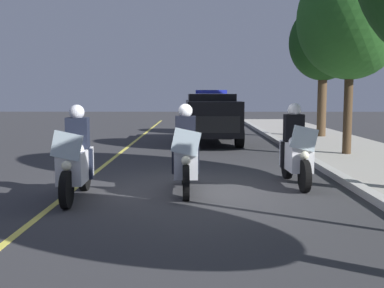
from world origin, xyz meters
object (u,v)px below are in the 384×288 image
(police_motorcycle_lead_right, at_px, (185,156))
(tree_behind_suv, at_px, (324,43))
(police_suv, at_px, (211,116))
(police_motorcycle_trailing, at_px, (295,152))
(police_motorcycle_lead_left, at_px, (76,161))
(tree_far_back, at_px, (351,19))

(police_motorcycle_lead_right, bearing_deg, tree_behind_suv, 153.19)
(police_suv, height_order, tree_behind_suv, tree_behind_suv)
(police_motorcycle_trailing, height_order, tree_behind_suv, tree_behind_suv)
(police_motorcycle_lead_left, bearing_deg, tree_behind_suv, 147.02)
(police_motorcycle_lead_left, bearing_deg, police_suv, 164.03)
(police_motorcycle_trailing, bearing_deg, police_motorcycle_lead_right, -72.78)
(police_motorcycle_lead_right, relative_size, tree_behind_suv, 0.39)
(tree_far_back, bearing_deg, police_motorcycle_trailing, -29.41)
(police_motorcycle_lead_right, bearing_deg, police_motorcycle_lead_left, -72.46)
(tree_behind_suv, bearing_deg, police_motorcycle_lead_left, -32.98)
(police_motorcycle_lead_right, distance_m, police_suv, 9.12)
(tree_behind_suv, bearing_deg, police_motorcycle_trailing, -17.59)
(police_motorcycle_lead_right, height_order, tree_behind_suv, tree_behind_suv)
(police_motorcycle_trailing, xyz_separation_m, tree_behind_suv, (-10.28, 3.26, 3.32))
(police_motorcycle_lead_left, xyz_separation_m, police_motorcycle_lead_right, (-0.63, 1.99, 0.00))
(police_motorcycle_trailing, relative_size, tree_behind_suv, 0.39)
(tree_far_back, bearing_deg, tree_behind_suv, 172.50)
(police_motorcycle_lead_right, bearing_deg, police_motorcycle_trailing, 107.22)
(police_suv, xyz_separation_m, tree_behind_suv, (-1.92, 4.77, 2.95))
(tree_far_back, distance_m, tree_behind_suv, 5.92)
(police_motorcycle_lead_right, height_order, tree_far_back, tree_far_back)
(police_motorcycle_trailing, distance_m, police_suv, 8.51)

